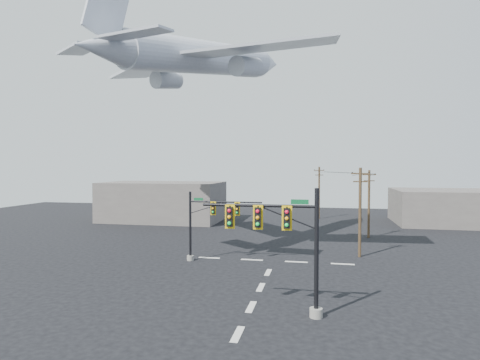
% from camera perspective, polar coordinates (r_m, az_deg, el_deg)
% --- Properties ---
extents(ground, '(120.00, 120.00, 0.00)m').
position_cam_1_polar(ground, '(25.37, 1.58, -17.61)').
color(ground, black).
rests_on(ground, ground).
extents(lane_markings, '(14.00, 21.20, 0.01)m').
position_cam_1_polar(lane_markings, '(30.38, 3.35, -14.26)').
color(lane_markings, beige).
rests_on(lane_markings, ground).
extents(signal_mast_near, '(6.94, 0.80, 7.29)m').
position_cam_1_polar(signal_mast_near, '(23.07, 6.67, -9.00)').
color(signal_mast_near, gray).
rests_on(signal_mast_near, ground).
extents(signal_mast_far, '(6.83, 0.68, 6.22)m').
position_cam_1_polar(signal_mast_far, '(36.03, -4.91, -6.19)').
color(signal_mast_far, gray).
rests_on(signal_mast_far, ground).
extents(utility_pole_a, '(1.68, 0.28, 8.37)m').
position_cam_1_polar(utility_pole_a, '(39.11, 16.70, -4.16)').
color(utility_pole_a, '#4A3520').
rests_on(utility_pole_a, ground).
extents(utility_pole_b, '(1.61, 0.46, 8.03)m').
position_cam_1_polar(utility_pole_b, '(49.89, 17.86, -3.06)').
color(utility_pole_b, '#4A3520').
rests_on(utility_pole_b, ground).
extents(utility_pole_c, '(1.67, 0.64, 8.39)m').
position_cam_1_polar(utility_pole_c, '(65.97, 11.18, -1.62)').
color(utility_pole_c, '#4A3520').
rests_on(utility_pole_c, ground).
extents(power_lines, '(7.37, 27.13, 0.04)m').
position_cam_1_polar(power_lines, '(52.54, 15.15, 0.94)').
color(power_lines, black).
extents(airliner, '(25.71, 28.04, 7.73)m').
position_cam_1_polar(airliner, '(41.11, -5.02, 16.87)').
color(airliner, silver).
extents(building_left, '(18.00, 10.00, 6.00)m').
position_cam_1_polar(building_left, '(63.54, -10.93, -3.01)').
color(building_left, '#625C56').
rests_on(building_left, ground).
extents(building_right, '(14.00, 12.00, 5.00)m').
position_cam_1_polar(building_right, '(66.30, 27.08, -3.42)').
color(building_right, '#625C56').
rests_on(building_right, ground).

